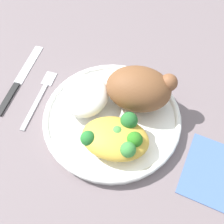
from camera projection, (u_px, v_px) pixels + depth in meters
The scene contains 8 objects.
ground_plane at pixel (112, 121), 0.52m from camera, with size 2.00×2.00×0.00m, color slate.
plate at pixel (112, 118), 0.51m from camera, with size 0.25×0.25×0.02m.
roasted_chicken at pixel (140, 89), 0.48m from camera, with size 0.12×0.09×0.07m.
rice_pile at pixel (85, 95), 0.50m from camera, with size 0.08×0.09×0.04m, color white.
mac_cheese_with_broccoli at pixel (116, 137), 0.45m from camera, with size 0.11×0.08×0.05m.
fork at pixel (40, 95), 0.55m from camera, with size 0.02×0.14×0.01m.
knife at pixel (17, 83), 0.56m from camera, with size 0.03×0.19×0.01m.
napkin at pixel (209, 170), 0.46m from camera, with size 0.08×0.12×0.00m, color #47669E.
Camera 1 is at (0.06, -0.26, 0.44)m, focal length 44.64 mm.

